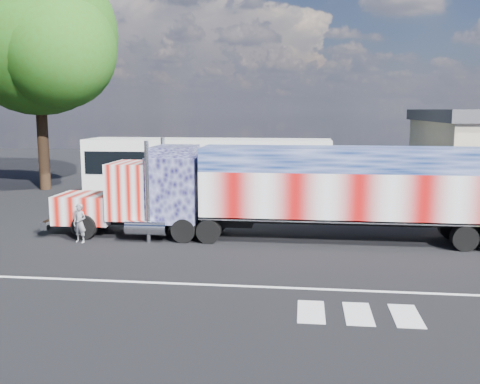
# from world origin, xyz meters

# --- Properties ---
(ground) EXTENTS (100.00, 100.00, 0.00)m
(ground) POSITION_xyz_m (0.00, 0.00, 0.00)
(ground) COLOR black
(lane_markings) EXTENTS (30.00, 2.67, 0.01)m
(lane_markings) POSITION_xyz_m (1.71, -3.77, 0.01)
(lane_markings) COLOR silver
(lane_markings) RESTS_ON ground
(semi_truck) EXTENTS (18.79, 2.97, 4.01)m
(semi_truck) POSITION_xyz_m (2.28, 3.04, 2.06)
(semi_truck) COLOR black
(semi_truck) RESTS_ON ground
(coach_bus) EXTENTS (12.67, 2.95, 3.69)m
(coach_bus) POSITION_xyz_m (-2.42, 9.15, 1.91)
(coach_bus) COLOR white
(coach_bus) RESTS_ON ground
(woman) EXTENTS (0.64, 0.50, 1.55)m
(woman) POSITION_xyz_m (-6.17, 1.50, 0.77)
(woman) COLOR slate
(woman) RESTS_ON ground
(tree_nw_a) EXTENTS (10.58, 10.07, 14.88)m
(tree_nw_a) POSITION_xyz_m (-14.16, 14.79, 9.78)
(tree_nw_a) COLOR black
(tree_nw_a) RESTS_ON ground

